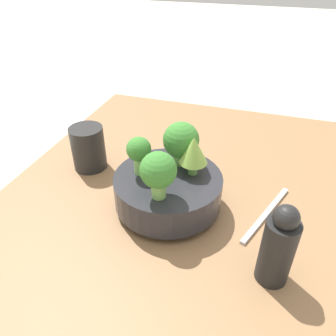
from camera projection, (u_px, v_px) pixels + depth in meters
name	position (u px, v px, depth m)	size (l,w,h in m)	color
ground_plane	(168.00, 235.00, 0.65)	(6.00, 6.00, 0.00)	beige
table	(168.00, 227.00, 0.64)	(1.07, 0.73, 0.05)	olive
bowl	(168.00, 190.00, 0.63)	(0.21, 0.21, 0.07)	#28282D
broccoli_floret_right	(182.00, 141.00, 0.62)	(0.07, 0.07, 0.09)	#6BA34C
broccoli_floret_back	(139.00, 152.00, 0.60)	(0.05, 0.05, 0.08)	#7AB256
romanesco_piece_near	(194.00, 151.00, 0.59)	(0.05, 0.05, 0.08)	#609347
broccoli_floret_left	(158.00, 172.00, 0.54)	(0.06, 0.06, 0.09)	#7AB256
cup	(88.00, 148.00, 0.74)	(0.08, 0.08, 0.10)	black
pepper_mill	(278.00, 247.00, 0.48)	(0.05, 0.05, 0.14)	black
fork	(266.00, 214.00, 0.63)	(0.18, 0.08, 0.01)	#B2B2B7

